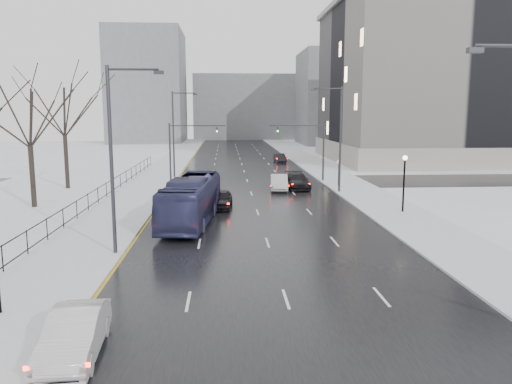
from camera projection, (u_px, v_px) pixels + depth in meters
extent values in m
cube|color=black|center=(243.00, 170.00, 66.83)|extent=(16.00, 150.00, 0.04)
cube|color=black|center=(248.00, 182.00, 55.00)|extent=(130.00, 10.00, 0.04)
cube|color=silver|center=(165.00, 170.00, 66.17)|extent=(5.00, 150.00, 0.16)
cube|color=silver|center=(321.00, 169.00, 67.46)|extent=(5.00, 150.00, 0.16)
cube|color=white|center=(92.00, 170.00, 65.60)|extent=(14.00, 150.00, 0.12)
cube|color=black|center=(80.00, 199.00, 36.25)|extent=(0.04, 70.00, 0.05)
cube|color=black|center=(81.00, 212.00, 36.41)|extent=(0.04, 70.00, 0.05)
cylinder|color=black|center=(81.00, 207.00, 36.34)|extent=(0.06, 0.06, 1.30)
cube|color=#2D2D33|center=(475.00, 50.00, 16.38)|extent=(0.50, 0.25, 0.18)
cylinder|color=#2D2D33|center=(340.00, 141.00, 46.84)|extent=(0.20, 0.20, 10.00)
cylinder|color=#2D2D33|center=(328.00, 88.00, 46.00)|extent=(2.60, 0.12, 0.12)
cube|color=#2D2D33|center=(314.00, 90.00, 45.95)|extent=(0.50, 0.25, 0.18)
cylinder|color=#2D2D33|center=(111.00, 163.00, 26.10)|extent=(0.20, 0.20, 10.00)
cylinder|color=#2D2D33|center=(133.00, 69.00, 25.42)|extent=(2.60, 0.12, 0.12)
cube|color=#2D2D33|center=(159.00, 72.00, 25.53)|extent=(0.50, 0.25, 0.18)
cylinder|color=#2D2D33|center=(173.00, 135.00, 57.64)|extent=(0.20, 0.20, 10.00)
cylinder|color=#2D2D33|center=(184.00, 93.00, 56.96)|extent=(2.60, 0.12, 0.12)
cube|color=#2D2D33|center=(195.00, 94.00, 57.06)|extent=(0.50, 0.25, 0.18)
cylinder|color=black|center=(404.00, 186.00, 37.60)|extent=(0.14, 0.14, 4.00)
sphere|color=#FFE5B2|center=(405.00, 158.00, 37.26)|extent=(0.36, 0.36, 0.36)
cylinder|color=#2D2D33|center=(323.00, 152.00, 55.00)|extent=(0.20, 0.20, 6.50)
cylinder|color=#2D2D33|center=(297.00, 126.00, 54.35)|extent=(6.00, 0.12, 0.12)
imported|color=#2D2D33|center=(278.00, 131.00, 54.32)|extent=(0.15, 0.18, 0.90)
sphere|color=#19FF33|center=(278.00, 131.00, 54.17)|extent=(0.16, 0.16, 0.16)
cylinder|color=#2D2D33|center=(170.00, 153.00, 53.98)|extent=(0.20, 0.20, 6.50)
cylinder|color=#2D2D33|center=(197.00, 126.00, 53.69)|extent=(6.00, 0.12, 0.12)
imported|color=#2D2D33|center=(217.00, 131.00, 53.92)|extent=(0.15, 0.18, 0.90)
sphere|color=#19FF33|center=(217.00, 131.00, 53.77)|extent=(0.16, 0.16, 0.16)
cylinder|color=#2D2D33|center=(338.00, 173.00, 51.40)|extent=(0.06, 0.06, 2.50)
cylinder|color=white|center=(339.00, 162.00, 51.22)|extent=(0.60, 0.03, 0.60)
torus|color=#B20C0C|center=(339.00, 162.00, 51.22)|extent=(0.58, 0.06, 0.58)
cube|color=gray|center=(461.00, 84.00, 78.90)|extent=(40.00, 30.00, 24.00)
cube|color=gray|center=(466.00, 2.00, 76.93)|extent=(41.00, 31.00, 0.80)
cube|color=gray|center=(457.00, 151.00, 80.56)|extent=(40.60, 30.60, 3.00)
cube|color=slate|center=(350.00, 98.00, 121.00)|extent=(24.00, 20.00, 22.00)
cube|color=slate|center=(148.00, 87.00, 127.32)|extent=(18.00, 22.00, 28.00)
cube|color=slate|center=(247.00, 107.00, 144.49)|extent=(30.00, 18.00, 18.00)
imported|color=silver|center=(75.00, 334.00, 15.59)|extent=(1.82, 4.54, 1.47)
imported|color=navy|center=(191.00, 200.00, 34.42)|extent=(3.91, 11.64, 3.18)
imported|color=black|center=(220.00, 199.00, 39.77)|extent=(2.12, 4.46, 1.47)
imported|color=#B9B7BC|center=(279.00, 182.00, 48.99)|extent=(2.01, 4.81, 1.55)
imported|color=black|center=(297.00, 181.00, 50.09)|extent=(2.28, 5.33, 1.53)
imported|color=black|center=(280.00, 158.00, 76.25)|extent=(1.69, 4.13, 1.33)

